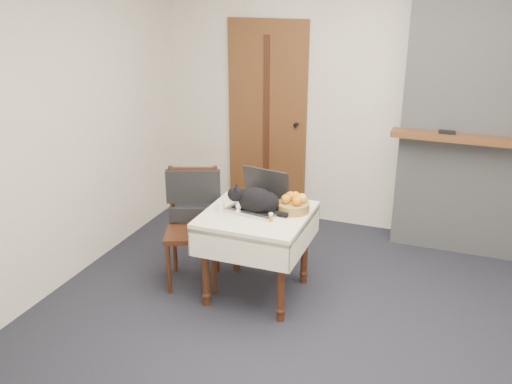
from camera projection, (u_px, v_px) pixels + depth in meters
ground at (331, 338)px, 4.00m from camera, size 4.50×4.50×0.00m
room_shell at (361, 75)px, 3.78m from camera, size 4.52×4.01×2.61m
door at (267, 121)px, 5.77m from camera, size 0.82×0.10×2.00m
chimney at (494, 111)px, 4.85m from camera, size 1.62×0.48×2.60m
side_table at (257, 226)px, 4.36m from camera, size 0.78×0.78×0.70m
laptop at (260, 199)px, 4.38m from camera, size 0.45×0.40×0.30m
cat at (257, 201)px, 4.28m from camera, size 0.48×0.27×0.23m
cream_jar at (221, 206)px, 4.34m from camera, size 0.06×0.06×0.07m
pill_bottle at (271, 217)px, 4.15m from camera, size 0.03×0.03×0.07m
fruit_basket at (293, 204)px, 4.33m from camera, size 0.25×0.25×0.14m
desk_clutter at (278, 211)px, 4.33m from camera, size 0.12×0.10×0.01m
chair at (193, 210)px, 4.62m from camera, size 0.55×0.54×0.95m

